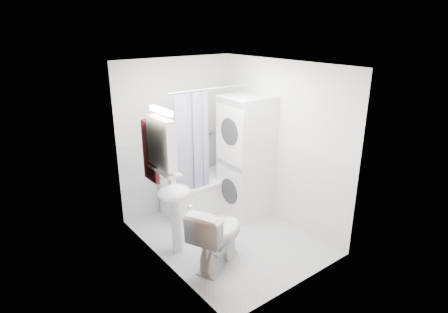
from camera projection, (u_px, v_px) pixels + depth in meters
floor at (228, 237)px, 5.32m from camera, size 2.60×2.60×0.00m
room_walls at (228, 136)px, 4.82m from camera, size 2.60×2.60×2.60m
wainscot at (215, 191)px, 5.34m from camera, size 1.98×2.58×2.58m
door at (190, 207)px, 4.03m from camera, size 0.05×2.00×2.00m
bathtub at (207, 191)px, 6.08m from camera, size 1.41×0.67×0.54m
tub_spout at (205, 150)px, 6.25m from camera, size 0.04×0.12×0.04m
curtain_rod at (217, 88)px, 5.30m from camera, size 1.59×0.02×0.02m
shower_curtain at (193, 144)px, 5.31m from camera, size 0.55×0.02×1.45m
sink at (175, 203)px, 4.75m from camera, size 0.44×0.37×1.04m
medicine_cabinet at (162, 142)px, 4.35m from camera, size 0.13×0.50×0.71m
shelf at (165, 170)px, 4.48m from camera, size 0.18×0.54×0.02m
shower_caddy at (208, 133)px, 6.17m from camera, size 0.22×0.06×0.02m
towel at (150, 150)px, 4.57m from camera, size 0.07×0.32×0.78m
washer_dryer at (246, 157)px, 5.70m from camera, size 0.70×0.69×1.88m
toilet at (217, 235)px, 4.60m from camera, size 0.94×0.76×0.81m
soap_pump at (172, 182)px, 4.78m from camera, size 0.08×0.17×0.08m
shelf_bottle at (171, 170)px, 4.35m from camera, size 0.07×0.18×0.07m
shelf_cup at (159, 163)px, 4.55m from camera, size 0.10×0.09×0.10m
shampoo_a at (198, 131)px, 6.03m from camera, size 0.13×0.17×0.13m
shampoo_b at (204, 131)px, 6.11m from camera, size 0.08×0.21×0.08m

